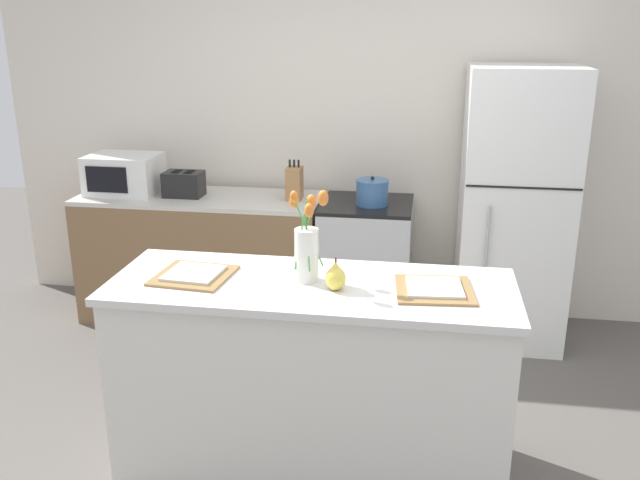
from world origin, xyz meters
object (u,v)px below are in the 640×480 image
Objects in this scene: refrigerator at (514,209)px; toaster at (184,184)px; stove_range at (366,266)px; pear_figurine at (336,277)px; knife_block at (294,183)px; plate_setting_left at (194,275)px; microwave at (124,174)px; flower_vase at (307,246)px; plate_setting_right at (434,289)px; cooking_pot at (372,192)px.

refrigerator is 6.38× the size of toaster.
stove_range is at bearing -179.96° from refrigerator.
pear_figurine is 2.08m from toaster.
knife_block is at bearing 178.10° from stove_range.
plate_setting_left is (-1.59, -1.61, 0.06)m from refrigerator.
stove_range is at bearing 0.02° from microwave.
flower_vase is (-0.12, -1.57, 0.66)m from stove_range.
microwave reaches higher than plate_setting_right.
toaster is 0.44m from microwave.
plate_setting_left is (-0.66, 0.05, -0.05)m from pear_figurine.
stove_range is 6.09× the size of pear_figurine.
toaster reaches higher than plate_setting_right.
flower_vase is 1.19× the size of plate_setting_right.
pear_figurine is 0.52× the size of toaster.
plate_setting_left is (-0.52, -0.04, -0.15)m from flower_vase.
pear_figurine reaches higher than plate_setting_right.
flower_vase is 2.86× the size of pear_figurine.
refrigerator is at bearing 0.53° from toaster.
microwave is (-1.70, -0.00, 0.58)m from stove_range.
plate_setting_right is 1.87m from knife_block.
toaster reaches higher than plate_setting_left.
refrigerator reaches higher than toaster.
knife_block is (-0.37, 1.58, -0.10)m from flower_vase.
flower_vase is 0.20m from pear_figurine.
plate_setting_left is 1.93m from microwave.
pear_figurine is at bearing -73.02° from knife_block.
stove_range is 4.13× the size of cooking_pot.
pear_figurine is at bearing -44.02° from microwave.
toaster is (-1.14, 1.55, -0.12)m from flower_vase.
refrigerator is 5.05× the size of plate_setting_left.
flower_vase is 1.94× the size of cooking_pot.
refrigerator is at bearing 72.35° from plate_setting_right.
refrigerator is 5.05× the size of plate_setting_right.
plate_setting_left is 1.08m from plate_setting_right.
microwave is 1.20m from knife_block.
flower_vase is at bearing -95.94° from cooking_pot.
knife_block is at bearing 106.98° from pear_figurine.
microwave and knife_block have the same top height.
plate_setting_left is at bearing -56.58° from microwave.
flower_vase is 0.87× the size of microwave.
refrigerator is 1.45m from knife_block.
pear_figurine is at bearing -52.05° from toaster.
flower_vase reaches higher than knife_block.
cooking_pot is (0.04, -0.04, 0.53)m from stove_range.
cooking_pot reaches higher than plate_setting_left.
stove_range is at bearing 85.51° from flower_vase.
refrigerator is 2.21m from toaster.
plate_setting_left is 1.31× the size of knife_block.
plate_setting_right is at bearing -43.05° from toaster.
flower_vase reaches higher than plate_setting_right.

